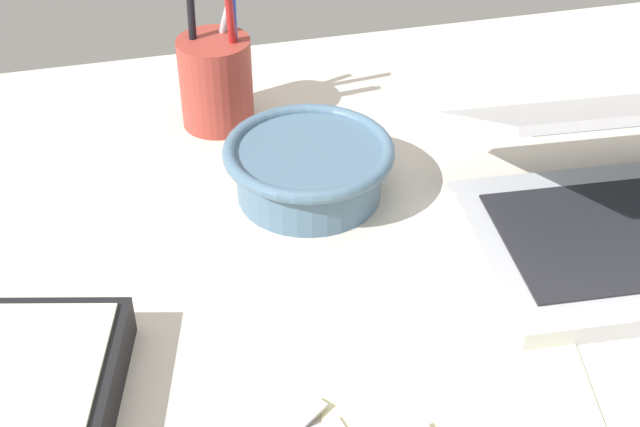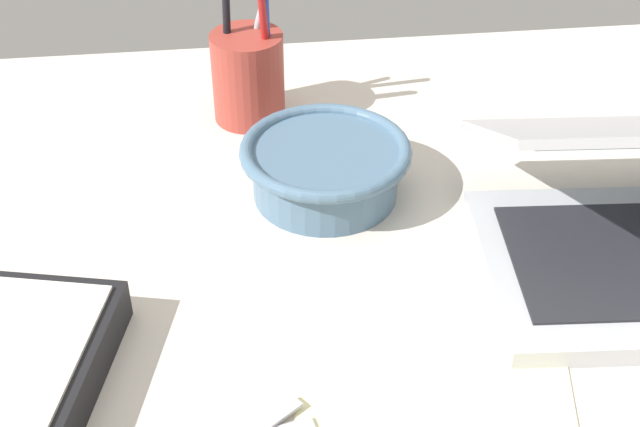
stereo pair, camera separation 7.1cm
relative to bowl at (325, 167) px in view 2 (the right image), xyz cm
name	(u,v)px [view 2 (the right image)]	position (x,y,z in cm)	size (l,w,h in cm)	color
desk_top	(315,332)	(-3.04, -17.55, -4.13)	(140.00, 100.00, 2.00)	beige
bowl	(325,167)	(0.00, 0.00, 0.00)	(16.15, 16.15, 5.58)	slate
pen_cup	(249,75)	(-6.28, 15.36, 1.93)	(7.66, 7.66, 16.60)	#9E382D
paper_sheet_front	(436,421)	(4.34, -28.54, -3.05)	(20.07, 27.48, 0.16)	#F4EFB2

